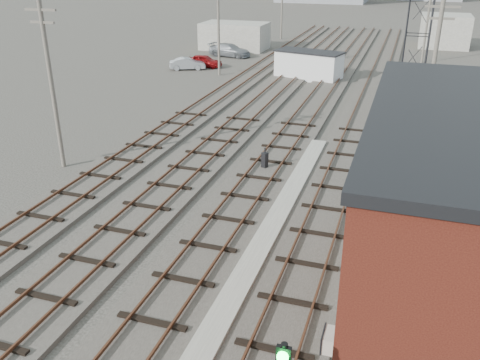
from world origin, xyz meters
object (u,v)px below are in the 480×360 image
at_px(switch_stand, 265,160).
at_px(car_silver, 188,64).
at_px(car_grey, 230,50).
at_px(car_red, 204,61).
at_px(site_trailer, 309,65).

height_order(switch_stand, car_silver, switch_stand).
xyz_separation_m(switch_stand, car_grey, (-13.25, 31.86, 0.15)).
height_order(car_red, car_grey, car_grey).
xyz_separation_m(switch_stand, car_silver, (-14.92, 23.47, 0.02)).
distance_m(switch_stand, site_trailer, 23.21).
xyz_separation_m(switch_stand, car_red, (-13.78, 25.16, 0.07)).
height_order(switch_stand, car_grey, car_grey).
height_order(site_trailer, car_grey, site_trailer).
height_order(car_silver, car_grey, car_grey).
xyz_separation_m(site_trailer, car_red, (-11.58, 2.06, -0.68)).
bearing_deg(car_red, car_silver, 145.20).
bearing_deg(switch_stand, car_grey, 137.55).
xyz_separation_m(car_silver, car_grey, (1.67, 8.40, 0.12)).
distance_m(car_red, car_silver, 2.04).
bearing_deg(site_trailer, switch_stand, -71.15).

